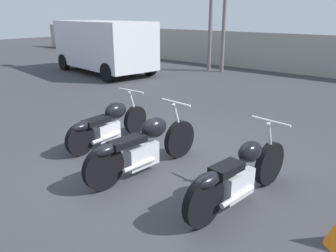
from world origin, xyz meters
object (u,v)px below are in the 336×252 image
object	(u,v)px
parked_van	(104,44)
motorcycle_slot_1	(143,146)
motorcycle_slot_0	(108,124)
motorcycle_slot_2	(239,175)

from	to	relation	value
parked_van	motorcycle_slot_1	bearing A→B (deg)	-117.69
motorcycle_slot_0	parked_van	world-z (taller)	parked_van
motorcycle_slot_0	motorcycle_slot_2	bearing A→B (deg)	-8.39
motorcycle_slot_0	motorcycle_slot_2	distance (m)	2.96
motorcycle_slot_0	motorcycle_slot_1	bearing A→B (deg)	-20.35
motorcycle_slot_1	motorcycle_slot_2	world-z (taller)	motorcycle_slot_1
motorcycle_slot_1	parked_van	bearing A→B (deg)	148.72
motorcycle_slot_0	motorcycle_slot_2	xyz separation A→B (m)	(2.94, -0.29, 0.01)
motorcycle_slot_1	motorcycle_slot_2	bearing A→B (deg)	9.49
motorcycle_slot_2	motorcycle_slot_1	bearing A→B (deg)	-168.77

